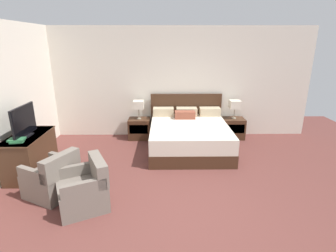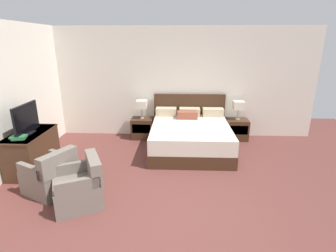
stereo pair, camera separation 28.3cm
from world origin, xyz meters
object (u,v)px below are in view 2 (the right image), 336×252
armchair_by_window (51,176)px  armchair_companion (80,187)px  dresser (32,151)px  table_lamp_left (142,105)px  bed (190,136)px  book_red_cover (19,138)px  book_blue_cover (18,137)px  nightstand_left (142,128)px  nightstand_right (237,129)px  table_lamp_right (239,106)px  tv (26,119)px

armchair_by_window → armchair_companion: 0.70m
dresser → table_lamp_left: bearing=45.1°
bed → armchair_by_window: size_ratio=2.21×
book_red_cover → book_blue_cover: (-0.01, 0.00, 0.03)m
bed → dresser: bed is taller
nightstand_left → nightstand_right: (2.44, 0.00, 0.00)m
table_lamp_right → dresser: size_ratio=0.41×
nightstand_left → book_red_cover: (-1.88, -2.21, 0.52)m
book_red_cover → armchair_companion: 1.61m
table_lamp_right → book_blue_cover: 4.87m
table_lamp_left → table_lamp_right: bearing=0.0°
table_lamp_right → tv: tv is taller
dresser → armchair_companion: (1.33, -1.08, -0.11)m
table_lamp_left → tv: tv is taller
dresser → armchair_by_window: bearing=-46.4°
book_red_cover → armchair_companion: bearing=-29.8°
tv → armchair_companion: size_ratio=0.84×
tv → book_blue_cover: bearing=-92.0°
nightstand_right → armchair_companion: (-3.00, -2.97, 0.02)m
dresser → armchair_companion: 1.72m
book_red_cover → armchair_companion: size_ratio=0.24×
book_red_cover → armchair_by_window: 0.97m
table_lamp_right → armchair_by_window: size_ratio=0.51×
nightstand_right → tv: bearing=-156.1°
armchair_by_window → nightstand_left: bearing=66.1°
book_blue_cover → dresser: bearing=88.6°
tv → book_red_cover: (0.00, -0.30, -0.26)m
nightstand_left → armchair_by_window: size_ratio=0.59×
table_lamp_right → book_blue_cover: bearing=-152.9°
nightstand_left → tv: size_ratio=0.71×
tv → book_blue_cover: size_ratio=2.97×
tv → book_blue_cover: tv is taller
bed → tv: tv is taller
nightstand_right → armchair_companion: 4.22m
table_lamp_right → armchair_by_window: table_lamp_right is taller
armchair_companion → dresser: bearing=140.8°
bed → armchair_by_window: bearing=-141.2°
nightstand_right → tv: tv is taller
table_lamp_right → book_red_cover: size_ratio=2.19×
table_lamp_right → armchair_by_window: bearing=-143.8°
bed → armchair_companion: bed is taller
bed → book_red_cover: 3.47m
book_blue_cover → book_red_cover: bearing=0.0°
nightstand_right → table_lamp_left: table_lamp_left is taller
table_lamp_left → book_red_cover: 2.91m
dresser → book_blue_cover: size_ratio=4.49×
table_lamp_left → table_lamp_right: (2.44, 0.00, 0.00)m
nightstand_left → dresser: 2.67m
table_lamp_right → tv: (-4.33, -1.91, 0.15)m
dresser → book_blue_cover: bearing=-91.4°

